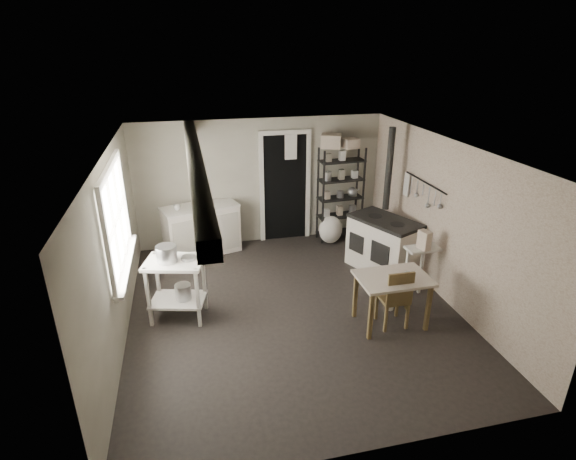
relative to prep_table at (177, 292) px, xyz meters
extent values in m
plane|color=black|center=(1.57, -0.17, -0.40)|extent=(5.00, 5.00, 0.00)
plane|color=silver|center=(1.57, -0.17, 1.90)|extent=(5.00, 5.00, 0.00)
cube|color=#9D9786|center=(1.57, 2.33, 0.75)|extent=(4.50, 0.02, 2.30)
cube|color=#9D9786|center=(1.57, -2.67, 0.75)|extent=(4.50, 0.02, 2.30)
cube|color=#9D9786|center=(-0.68, -0.17, 0.75)|extent=(0.02, 5.00, 2.30)
cube|color=#9D9786|center=(3.82, -0.17, 0.75)|extent=(0.02, 5.00, 2.30)
cylinder|color=#A7A7A9|center=(-0.08, 0.00, 0.54)|extent=(0.34, 0.34, 0.29)
cylinder|color=#A7A7A9|center=(0.19, 0.01, 0.45)|extent=(0.25, 0.25, 0.11)
cylinder|color=#A7A7A9|center=(0.07, -0.02, -0.02)|extent=(0.25, 0.25, 0.24)
imported|color=silver|center=(0.51, 2.01, 0.56)|extent=(0.35, 0.35, 0.07)
imported|color=silver|center=(0.05, 1.89, 0.57)|extent=(0.14, 0.14, 0.09)
imported|color=silver|center=(2.76, 2.07, 0.97)|extent=(0.11, 0.11, 0.19)
cube|color=beige|center=(2.83, 2.13, 1.61)|extent=(0.44, 0.42, 0.24)
cube|color=beige|center=(3.16, 2.03, 1.59)|extent=(0.30, 0.28, 0.17)
cube|color=beige|center=(3.49, -0.21, 0.61)|extent=(0.15, 0.21, 0.28)
imported|color=silver|center=(2.92, -0.86, 0.40)|extent=(0.12, 0.12, 0.09)
ellipsoid|color=silver|center=(2.80, 1.90, -0.16)|extent=(0.54, 0.49, 0.53)
cylinder|color=silver|center=(2.91, -0.48, -0.33)|extent=(0.15, 0.15, 0.15)
camera|label=1|loc=(0.27, -5.47, 3.13)|focal=28.00mm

